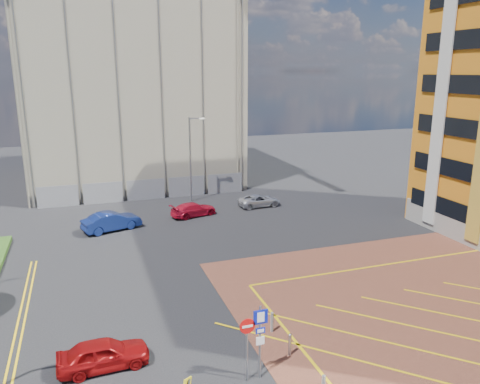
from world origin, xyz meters
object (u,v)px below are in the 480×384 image
car_blue_back (112,221)px  car_silver_back (259,201)px  car_red_left (103,354)px  lamp_back (191,156)px  sign_cluster (255,336)px  car_red_back (194,209)px

car_blue_back → car_silver_back: size_ratio=1.14×
car_red_left → car_blue_back: size_ratio=0.84×
lamp_back → car_red_left: 26.32m
sign_cluster → car_silver_back: bearing=68.4°
lamp_back → car_red_back: size_ratio=1.99×
car_red_left → lamp_back: bearing=-23.7°
car_blue_back → car_red_back: size_ratio=1.12×
lamp_back → car_red_left: lamp_back is taller
sign_cluster → car_blue_back: size_ratio=0.71×
lamp_back → car_blue_back: 10.73m
car_silver_back → sign_cluster: bearing=154.6°
car_silver_back → car_blue_back: bearing=96.9°
car_red_left → car_red_back: (8.55, 19.59, -0.06)m
lamp_back → sign_cluster: lamp_back is taller
car_blue_back → car_red_back: (6.94, 1.61, -0.16)m
car_red_left → car_blue_back: 18.05m
lamp_back → car_red_left: bearing=-111.4°
car_red_left → car_red_back: car_red_left is taller
sign_cluster → car_red_back: sign_cluster is taller
lamp_back → car_silver_back: lamp_back is taller
lamp_back → car_blue_back: size_ratio=1.78×
lamp_back → car_red_back: lamp_back is taller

